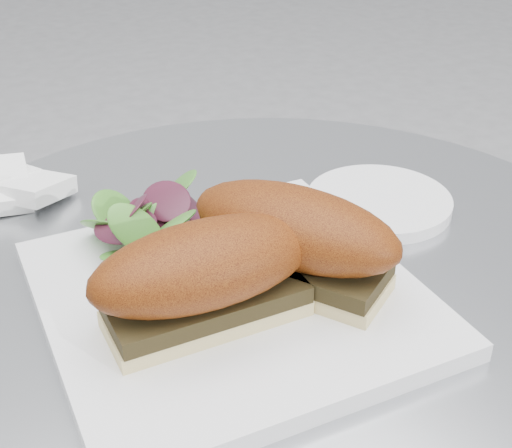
{
  "coord_description": "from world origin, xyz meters",
  "views": [
    {
      "loc": [
        -0.26,
        -0.44,
        1.08
      ],
      "look_at": [
        -0.0,
        0.03,
        0.77
      ],
      "focal_mm": 50.0,
      "sensor_mm": 36.0,
      "label": 1
    }
  ],
  "objects_px": {
    "sandwich_left": "(205,274)",
    "saucer": "(379,202)",
    "sandwich_right": "(294,236)",
    "plate": "(230,297)"
  },
  "relations": [
    {
      "from": "plate",
      "to": "saucer",
      "type": "bearing_deg",
      "value": 19.19
    },
    {
      "from": "sandwich_left",
      "to": "sandwich_right",
      "type": "height_order",
      "value": "same"
    },
    {
      "from": "sandwich_left",
      "to": "saucer",
      "type": "distance_m",
      "value": 0.26
    },
    {
      "from": "plate",
      "to": "saucer",
      "type": "distance_m",
      "value": 0.22
    },
    {
      "from": "sandwich_left",
      "to": "saucer",
      "type": "height_order",
      "value": "sandwich_left"
    },
    {
      "from": "sandwich_right",
      "to": "sandwich_left",
      "type": "bearing_deg",
      "value": -112.21
    },
    {
      "from": "sandwich_left",
      "to": "sandwich_right",
      "type": "bearing_deg",
      "value": 11.54
    },
    {
      "from": "sandwich_right",
      "to": "saucer",
      "type": "height_order",
      "value": "sandwich_right"
    },
    {
      "from": "plate",
      "to": "sandwich_right",
      "type": "bearing_deg",
      "value": -15.17
    },
    {
      "from": "sandwich_left",
      "to": "sandwich_right",
      "type": "distance_m",
      "value": 0.08
    }
  ]
}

